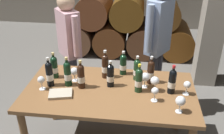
# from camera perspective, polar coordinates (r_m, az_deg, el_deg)

# --- Properties ---
(barrel_stack) EXTENTS (2.49, 0.90, 1.15)m
(barrel_stack) POSITION_cam_1_polar(r_m,az_deg,el_deg) (5.02, 3.45, 9.14)
(barrel_stack) COLOR brown
(barrel_stack) RESTS_ON ground_plane
(stone_pillar) EXTENTS (0.32, 0.32, 2.60)m
(stone_pillar) POSITION_cam_1_polar(r_m,az_deg,el_deg) (3.96, 22.33, 13.50)
(stone_pillar) COLOR gray
(stone_pillar) RESTS_ON ground_plane
(dining_table) EXTENTS (1.70, 0.90, 0.76)m
(dining_table) POSITION_cam_1_polar(r_m,az_deg,el_deg) (2.62, -0.55, -6.71)
(dining_table) COLOR brown
(dining_table) RESTS_ON ground_plane
(wine_bottle_0) EXTENTS (0.07, 0.07, 0.30)m
(wine_bottle_0) POSITION_cam_1_polar(r_m,az_deg,el_deg) (2.56, -6.89, -1.99)
(wine_bottle_0) COLOR black
(wine_bottle_0) RESTS_ON dining_table
(wine_bottle_1) EXTENTS (0.07, 0.07, 0.27)m
(wine_bottle_1) POSITION_cam_1_polar(r_m,az_deg,el_deg) (2.70, 5.56, -0.53)
(wine_bottle_1) COLOR #19381E
(wine_bottle_1) RESTS_ON dining_table
(wine_bottle_2) EXTENTS (0.07, 0.07, 0.30)m
(wine_bottle_2) POSITION_cam_1_polar(r_m,az_deg,el_deg) (2.65, 8.57, -1.02)
(wine_bottle_2) COLOR black
(wine_bottle_2) RESTS_ON dining_table
(wine_bottle_3) EXTENTS (0.07, 0.07, 0.32)m
(wine_bottle_3) POSITION_cam_1_polar(r_m,az_deg,el_deg) (2.72, -1.51, 0.24)
(wine_bottle_3) COLOR black
(wine_bottle_3) RESTS_ON dining_table
(wine_bottle_4) EXTENTS (0.07, 0.07, 0.32)m
(wine_bottle_4) POSITION_cam_1_polar(r_m,az_deg,el_deg) (2.62, -9.81, -1.42)
(wine_bottle_4) COLOR black
(wine_bottle_4) RESTS_ON dining_table
(wine_bottle_5) EXTENTS (0.07, 0.07, 0.30)m
(wine_bottle_5) POSITION_cam_1_polar(r_m,az_deg,el_deg) (2.50, 5.95, -2.85)
(wine_bottle_5) COLOR #19381E
(wine_bottle_5) RESTS_ON dining_table
(wine_bottle_6) EXTENTS (0.07, 0.07, 0.27)m
(wine_bottle_6) POSITION_cam_1_polar(r_m,az_deg,el_deg) (2.79, 2.49, 0.63)
(wine_bottle_6) COLOR black
(wine_bottle_6) RESTS_ON dining_table
(wine_bottle_7) EXTENTS (0.07, 0.07, 0.29)m
(wine_bottle_7) POSITION_cam_1_polar(r_m,az_deg,el_deg) (2.79, -12.66, 0.06)
(wine_bottle_7) COLOR black
(wine_bottle_7) RESTS_ON dining_table
(wine_bottle_8) EXTENTS (0.07, 0.07, 0.30)m
(wine_bottle_8) POSITION_cam_1_polar(r_m,az_deg,el_deg) (2.53, 13.18, -3.08)
(wine_bottle_8) COLOR black
(wine_bottle_8) RESTS_ON dining_table
(wine_bottle_9) EXTENTS (0.07, 0.07, 0.32)m
(wine_bottle_9) POSITION_cam_1_polar(r_m,az_deg,el_deg) (2.65, -13.69, -1.47)
(wine_bottle_9) COLOR black
(wine_bottle_9) RESTS_ON dining_table
(wine_bottle_10) EXTENTS (0.07, 0.07, 0.28)m
(wine_bottle_10) POSITION_cam_1_polar(r_m,az_deg,el_deg) (2.57, -0.39, -1.84)
(wine_bottle_10) COLOR black
(wine_bottle_10) RESTS_ON dining_table
(wine_glass_0) EXTENTS (0.07, 0.07, 0.14)m
(wine_glass_0) POSITION_cam_1_polar(r_m,az_deg,el_deg) (2.55, 16.32, -3.91)
(wine_glass_0) COLOR white
(wine_glass_0) RESTS_ON dining_table
(wine_glass_1) EXTENTS (0.09, 0.09, 0.16)m
(wine_glass_1) POSITION_cam_1_polar(r_m,az_deg,el_deg) (2.29, 14.93, -7.34)
(wine_glass_1) COLOR white
(wine_glass_1) RESTS_ON dining_table
(wine_glass_2) EXTENTS (0.07, 0.07, 0.14)m
(wine_glass_2) POSITION_cam_1_polar(r_m,az_deg,el_deg) (2.39, 9.50, -5.39)
(wine_glass_2) COLOR white
(wine_glass_2) RESTS_ON dining_table
(wine_glass_3) EXTENTS (0.08, 0.08, 0.15)m
(wine_glass_3) POSITION_cam_1_polar(r_m,az_deg,el_deg) (2.69, -8.35, -1.01)
(wine_glass_3) COLOR white
(wine_glass_3) RESTS_ON dining_table
(wine_glass_4) EXTENTS (0.09, 0.09, 0.16)m
(wine_glass_4) POSITION_cam_1_polar(r_m,az_deg,el_deg) (2.53, 9.47, -3.11)
(wine_glass_4) COLOR white
(wine_glass_4) RESTS_ON dining_table
(wine_glass_5) EXTENTS (0.07, 0.07, 0.15)m
(wine_glass_5) POSITION_cam_1_polar(r_m,az_deg,el_deg) (2.62, -15.42, -2.84)
(wine_glass_5) COLOR white
(wine_glass_5) RESTS_ON dining_table
(wine_glass_6) EXTENTS (0.09, 0.09, 0.16)m
(wine_glass_6) POSITION_cam_1_polar(r_m,az_deg,el_deg) (2.58, 7.33, -2.27)
(wine_glass_6) COLOR white
(wine_glass_6) RESTS_ON dining_table
(tasting_notebook) EXTENTS (0.25, 0.21, 0.03)m
(tasting_notebook) POSITION_cam_1_polar(r_m,az_deg,el_deg) (2.54, -11.34, -5.84)
(tasting_notebook) COLOR #B2A893
(tasting_notebook) RESTS_ON dining_table
(sommelier_presenting) EXTENTS (0.32, 0.43, 1.72)m
(sommelier_presenting) POSITION_cam_1_polar(r_m,az_deg,el_deg) (3.10, 10.18, 6.45)
(sommelier_presenting) COLOR #383842
(sommelier_presenting) RESTS_ON ground_plane
(taster_seated_left) EXTENTS (0.34, 0.40, 1.54)m
(taster_seated_left) POSITION_cam_1_polar(r_m,az_deg,el_deg) (3.24, -9.43, 5.14)
(taster_seated_left) COLOR #383842
(taster_seated_left) RESTS_ON ground_plane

